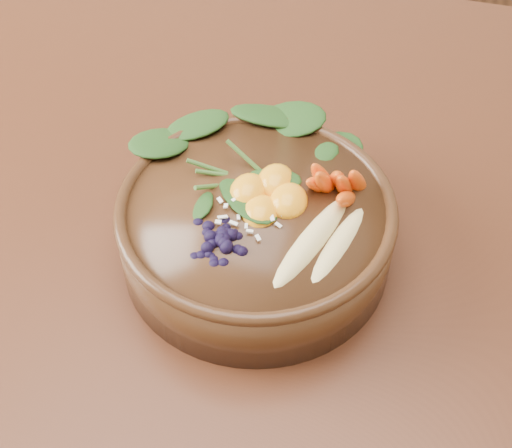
{
  "coord_description": "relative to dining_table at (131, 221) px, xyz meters",
  "views": [
    {
      "loc": [
        0.3,
        -0.52,
        1.29
      ],
      "look_at": [
        0.18,
        -0.09,
        0.79
      ],
      "focal_mm": 50.0,
      "sensor_mm": 36.0,
      "label": 1
    }
  ],
  "objects": [
    {
      "name": "carrot_cluster",
      "position": [
        0.25,
        -0.04,
        0.2
      ],
      "size": [
        0.07,
        0.07,
        0.07
      ],
      "primitive_type": null,
      "rotation": [
        0.0,
        0.0,
        -0.41
      ],
      "color": "#E24C15",
      "rests_on": "stoneware_bowl"
    },
    {
      "name": "banana_halves",
      "position": [
        0.25,
        -0.11,
        0.17
      ],
      "size": [
        0.08,
        0.14,
        0.02
      ],
      "rotation": [
        0.0,
        0.0,
        -0.41
      ],
      "color": "#E0CC84",
      "rests_on": "stoneware_bowl"
    },
    {
      "name": "kale_heap",
      "position": [
        0.16,
        -0.02,
        0.18
      ],
      "size": [
        0.22,
        0.21,
        0.04
      ],
      "primitive_type": null,
      "rotation": [
        0.0,
        0.0,
        -0.41
      ],
      "color": "#234B1A",
      "rests_on": "stoneware_bowl"
    },
    {
      "name": "mandarin_cluster",
      "position": [
        0.19,
        -0.07,
        0.18
      ],
      "size": [
        0.1,
        0.1,
        0.03
      ],
      "primitive_type": null,
      "rotation": [
        0.0,
        0.0,
        -0.41
      ],
      "color": "orange",
      "rests_on": "stoneware_bowl"
    },
    {
      "name": "coconut_flakes",
      "position": [
        0.17,
        -0.1,
        0.17
      ],
      "size": [
        0.1,
        0.09,
        0.01
      ],
      "primitive_type": null,
      "rotation": [
        0.0,
        0.0,
        -0.41
      ],
      "color": "white",
      "rests_on": "stoneware_bowl"
    },
    {
      "name": "dining_table",
      "position": [
        0.0,
        0.0,
        0.0
      ],
      "size": [
        1.6,
        0.9,
        0.75
      ],
      "color": "#331C0C",
      "rests_on": "ground"
    },
    {
      "name": "blueberry_pile",
      "position": [
        0.16,
        -0.14,
        0.18
      ],
      "size": [
        0.14,
        0.13,
        0.04
      ],
      "primitive_type": null,
      "rotation": [
        0.0,
        0.0,
        -0.41
      ],
      "color": "black",
      "rests_on": "stoneware_bowl"
    },
    {
      "name": "stoneware_bowl",
      "position": [
        0.18,
        -0.09,
        0.13
      ],
      "size": [
        0.34,
        0.34,
        0.07
      ],
      "primitive_type": "cylinder",
      "rotation": [
        0.0,
        0.0,
        -0.41
      ],
      "color": "#462814",
      "rests_on": "dining_table"
    }
  ]
}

